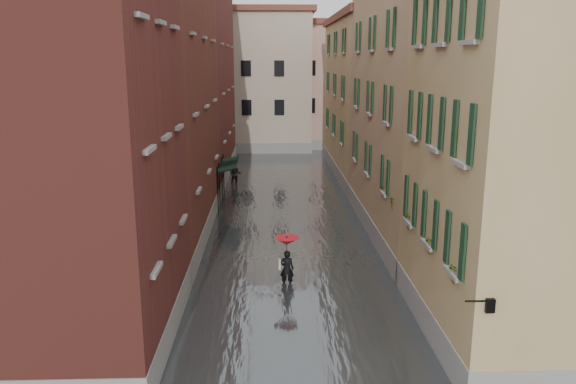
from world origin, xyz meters
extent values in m
plane|color=#59585B|center=(0.00, 0.00, 0.00)|extent=(120.00, 120.00, 0.00)
cube|color=#4A5052|center=(0.00, 13.00, 0.10)|extent=(10.00, 60.00, 0.20)
cube|color=maroon|center=(-7.00, -2.00, 6.50)|extent=(6.00, 8.00, 13.00)
cube|color=#5D2E1D|center=(-7.00, 9.00, 6.25)|extent=(6.00, 14.00, 12.50)
cube|color=maroon|center=(-7.00, 24.00, 7.00)|extent=(6.00, 16.00, 14.00)
cube|color=#9B8950|center=(7.00, -2.00, 5.75)|extent=(6.00, 8.00, 11.50)
cube|color=tan|center=(7.00, 9.00, 6.50)|extent=(6.00, 14.00, 13.00)
cube|color=#9B8950|center=(7.00, 24.00, 5.75)|extent=(6.00, 16.00, 11.50)
cube|color=#B3AA8E|center=(-3.00, 38.00, 6.50)|extent=(12.00, 9.00, 13.00)
cube|color=tan|center=(6.00, 40.00, 6.00)|extent=(10.00, 9.00, 12.00)
cube|color=black|center=(-3.45, 14.93, 2.55)|extent=(1.09, 3.25, 0.31)
cylinder|color=black|center=(-3.95, 13.31, 1.40)|extent=(0.06, 0.06, 2.80)
cylinder|color=black|center=(-3.95, 16.56, 1.40)|extent=(0.06, 0.06, 2.80)
cube|color=black|center=(-3.45, 16.13, 2.55)|extent=(1.09, 3.19, 0.31)
cylinder|color=black|center=(-3.95, 14.53, 1.40)|extent=(0.06, 0.06, 2.80)
cylinder|color=black|center=(-3.95, 17.72, 1.40)|extent=(0.06, 0.06, 2.80)
cylinder|color=black|center=(4.05, -6.00, 3.10)|extent=(0.60, 0.05, 0.05)
cube|color=black|center=(4.35, -6.00, 3.00)|extent=(0.22, 0.22, 0.35)
cube|color=beige|center=(4.35, -6.00, 3.00)|extent=(0.14, 0.14, 0.24)
cube|color=brown|center=(4.12, -4.38, 3.15)|extent=(0.22, 0.85, 0.18)
imported|color=#265926|center=(4.12, -4.38, 3.57)|extent=(0.59, 0.51, 0.66)
cube|color=brown|center=(4.12, -2.06, 3.15)|extent=(0.22, 0.85, 0.18)
imported|color=#265926|center=(4.12, -2.06, 3.57)|extent=(0.59, 0.51, 0.66)
cube|color=brown|center=(4.12, 0.63, 3.15)|extent=(0.22, 0.85, 0.18)
imported|color=#265926|center=(4.12, 0.63, 3.57)|extent=(0.59, 0.51, 0.66)
cube|color=brown|center=(4.12, 3.22, 3.15)|extent=(0.22, 0.85, 0.18)
imported|color=#265926|center=(4.12, 3.22, 3.57)|extent=(0.59, 0.51, 0.66)
cube|color=brown|center=(4.12, 5.27, 3.15)|extent=(0.22, 0.85, 0.18)
imported|color=#265926|center=(4.12, 5.27, 3.57)|extent=(0.59, 0.51, 0.66)
imported|color=black|center=(-0.29, 2.32, 0.77)|extent=(0.60, 0.42, 1.53)
cube|color=beige|center=(-0.57, 2.37, 0.95)|extent=(0.08, 0.30, 0.38)
cylinder|color=black|center=(-0.29, 2.32, 1.35)|extent=(0.02, 0.02, 1.00)
cone|color=red|center=(-0.29, 2.32, 1.92)|extent=(0.97, 0.97, 0.28)
imported|color=black|center=(-3.38, 20.42, 0.91)|extent=(0.91, 0.73, 1.81)
camera|label=1|loc=(-0.93, -18.39, 8.77)|focal=35.00mm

